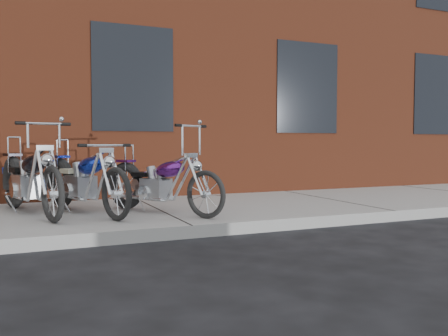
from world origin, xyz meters
name	(u,v)px	position (x,y,z in m)	size (l,w,h in m)	color
ground	(192,239)	(0.00, 0.00, 0.00)	(120.00, 120.00, 0.00)	black
sidewalk	(158,214)	(0.00, 1.50, 0.07)	(22.00, 3.00, 0.15)	#A1A09B
building_brick	(92,34)	(0.00, 8.00, 4.00)	(22.00, 10.00, 8.00)	brown
chopper_purple	(160,185)	(-0.07, 1.10, 0.53)	(1.15, 1.87, 1.18)	black
chopper_blue	(84,183)	(-1.02, 1.49, 0.56)	(0.90, 2.19, 0.99)	black
chopper_third	(30,182)	(-1.69, 1.69, 0.58)	(0.83, 2.31, 1.20)	black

